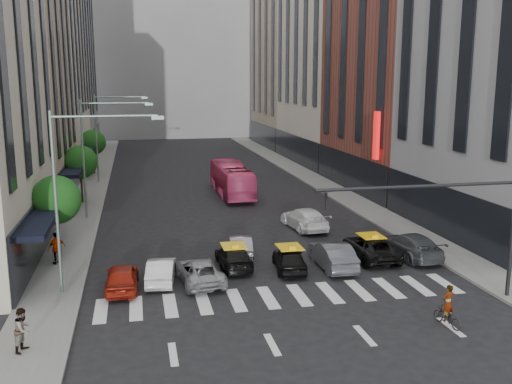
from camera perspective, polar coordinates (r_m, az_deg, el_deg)
ground at (r=27.52m, az=4.02°, el=-11.45°), size 160.00×160.00×0.00m
sidewalk_left at (r=55.57m, az=-16.30°, el=-0.18°), size 3.00×96.00×0.15m
sidewalk_right at (r=58.44m, az=6.78°, el=0.73°), size 3.00×96.00×0.15m
building_left_b at (r=53.33m, az=-23.19°, el=11.82°), size 8.00×16.00×24.00m
building_left_c at (r=71.47m, az=-20.76°, el=16.43°), size 8.00×20.00×36.00m
building_left_d at (r=90.05m, az=-18.82°, el=13.40°), size 8.00×18.00×30.00m
building_right_b at (r=56.82m, az=13.50°, el=13.31°), size 8.00×18.00×26.00m
building_right_c at (r=75.00m, az=7.22°, el=18.30°), size 8.00×20.00×40.00m
building_right_d at (r=92.65m, az=3.18°, el=13.26°), size 8.00×18.00×28.00m
building_far at (r=109.87m, az=-8.55°, el=14.91°), size 30.00×10.00×36.00m
tree_near at (r=35.39m, az=-19.36°, el=-0.75°), size 2.88×2.88×4.95m
tree_mid at (r=51.08m, az=-17.17°, el=2.88°), size 2.88×2.88×4.95m
tree_far at (r=66.91m, az=-16.00°, el=4.79°), size 2.88×2.88×4.95m
streetlamp_near at (r=28.92m, az=-17.65°, el=1.35°), size 5.38×0.25×9.00m
streetlamp_mid at (r=44.73m, az=-15.74°, el=4.76°), size 5.38×0.25×9.00m
streetlamp_far at (r=60.64m, az=-14.82°, el=6.38°), size 5.38×0.25×9.00m
traffic_signal at (r=28.35m, az=19.86°, el=-1.93°), size 10.10×0.20×6.00m
liberty_sign at (r=48.79m, az=11.95°, el=5.55°), size 0.30×0.70×4.00m
car_red at (r=30.14m, az=-13.24°, el=-8.28°), size 1.73×4.08×1.38m
car_white_front at (r=30.87m, az=-9.46°, el=-7.73°), size 1.85×4.09×1.30m
car_silver at (r=30.54m, az=-5.66°, el=-7.88°), size 2.57×4.74×1.26m
taxi_left at (r=32.77m, az=-2.24°, el=-6.49°), size 1.82×4.39×1.27m
taxi_center at (r=32.29m, az=3.36°, el=-6.70°), size 2.02×4.12×1.35m
car_grey_mid at (r=32.98m, az=7.65°, el=-6.24°), size 1.65×4.64×1.52m
taxi_right at (r=35.03m, az=11.39°, el=-5.44°), size 2.42×5.05×1.39m
car_grey_curb at (r=35.80m, az=15.17°, el=-5.17°), size 2.44×5.25×1.48m
car_row2_left at (r=34.95m, az=-1.58°, el=-5.36°), size 1.80×3.97×1.26m
car_row2_right at (r=41.21m, az=4.87°, el=-2.65°), size 2.68×5.41×1.51m
bus at (r=52.98m, az=-2.46°, el=1.28°), size 2.61×10.74×2.99m
motorcycle at (r=26.73m, az=18.56°, el=-11.76°), size 0.94×1.69×0.84m
rider at (r=26.28m, az=18.73°, el=-9.27°), size 0.68×0.53×1.64m
pedestrian_near at (r=24.51m, az=-22.27°, el=-12.61°), size 0.93×1.04×1.76m
pedestrian_far at (r=34.75m, az=-19.31°, el=-5.32°), size 1.15×1.00×1.86m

